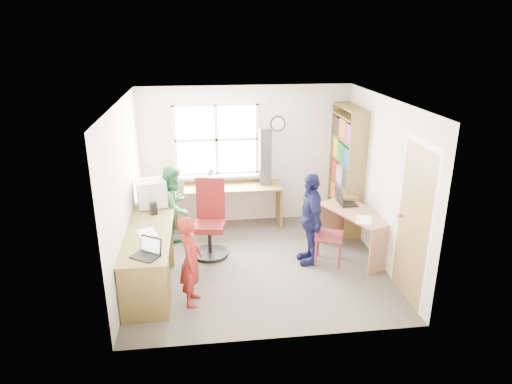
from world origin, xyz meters
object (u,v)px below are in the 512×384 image
swivel_chair (210,223)px  potted_plant (209,178)px  laptop_left (148,252)px  right_desk (357,223)px  l_desk (165,251)px  person_navy (310,219)px  laptop_right (344,200)px  wooden_chair (325,231)px  bookshelf (346,172)px  person_red (191,261)px  crt_monitor (152,193)px  cd_tower (265,156)px  person_green (175,207)px

swivel_chair → potted_plant: (0.02, 0.97, 0.40)m
laptop_left → right_desk: bearing=54.9°
l_desk → laptop_left: 0.77m
right_desk → person_navy: person_navy is taller
laptop_right → potted_plant: size_ratio=1.09×
potted_plant → wooden_chair: bearing=-41.7°
bookshelf → person_red: (-2.59, -2.04, -0.41)m
bookshelf → crt_monitor: size_ratio=4.31×
l_desk → laptop_right: laptop_right is taller
cd_tower → person_red: (-1.25, -2.32, -0.65)m
swivel_chair → laptop_left: bearing=-108.0°
swivel_chair → crt_monitor: (-0.85, 0.18, 0.45)m
laptop_right → person_navy: 0.80m
laptop_left → crt_monitor: bearing=127.3°
cd_tower → right_desk: bearing=-48.7°
l_desk → potted_plant: (0.66, 1.72, 0.46)m
bookshelf → laptop_left: (-3.09, -2.14, -0.20)m
l_desk → person_red: (0.36, -0.57, 0.13)m
person_red → person_navy: (1.71, 0.88, 0.10)m
potted_plant → person_navy: (1.42, -1.42, -0.22)m
l_desk → laptop_right: size_ratio=8.30×
bookshelf → person_red: size_ratio=1.79×
cd_tower → person_red: size_ratio=0.83×
person_red → person_navy: person_navy is taller
swivel_chair → person_red: (-0.27, -1.32, 0.08)m
l_desk → cd_tower: 2.50m
potted_plant → laptop_left: bearing=-108.3°
swivel_chair → person_red: 1.35m
l_desk → swivel_chair: (0.63, 0.75, 0.05)m
crt_monitor → laptop_right: (2.93, -0.16, -0.19)m
laptop_right → swivel_chair: bearing=89.5°
person_green → person_red: bearing=-151.8°
bookshelf → person_green: (-2.86, -0.41, -0.34)m
potted_plant → person_navy: size_ratio=0.24×
swivel_chair → wooden_chair: 1.72m
right_desk → potted_plant: size_ratio=4.14×
right_desk → laptop_right: laptop_right is taller
cd_tower → potted_plant: 1.01m
l_desk → swivel_chair: swivel_chair is taller
l_desk → wooden_chair: size_ratio=3.26×
wooden_chair → potted_plant: size_ratio=2.77×
bookshelf → swivel_chair: 2.48m
laptop_right → person_red: person_red is taller
right_desk → person_red: person_red is taller
laptop_right → cd_tower: cd_tower is taller
laptop_left → potted_plant: potted_plant is taller
person_green → laptop_left: bearing=-168.7°
person_red → right_desk: bearing=-59.2°
wooden_chair → person_navy: 0.29m
laptop_right → person_navy: bearing=125.0°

